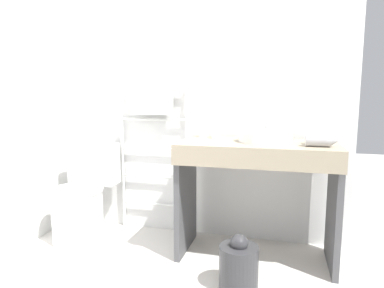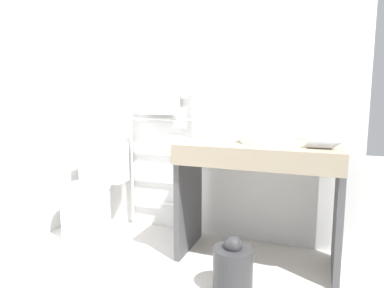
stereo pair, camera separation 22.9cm
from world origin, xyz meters
The scene contains 11 objects.
wall_back centered at (0.00, 1.42, 1.28)m, with size 2.54×0.12×2.57m, color white.
wall_side centered at (-1.21, 0.68, 1.28)m, with size 0.12×2.02×2.57m, color white.
toilet centered at (-0.79, 1.00, 0.32)m, with size 0.41×0.56×0.77m.
towel_radiator centered at (-0.29, 1.31, 0.89)m, with size 0.62×0.06×1.25m.
vanity_counter centered at (0.58, 1.03, 0.58)m, with size 1.07×0.56×0.84m.
sink_basin centered at (0.63, 1.08, 0.87)m, with size 0.37×0.37×0.07m.
faucet centered at (0.63, 1.27, 0.94)m, with size 0.02×0.10×0.16m.
cup_near_wall centered at (0.15, 1.22, 0.88)m, with size 0.06×0.06×0.10m.
cup_near_edge centered at (0.27, 1.16, 0.88)m, with size 0.07×0.07×0.09m.
hair_dryer centered at (0.97, 0.94, 0.88)m, with size 0.20×0.18×0.08m.
trash_bin centered at (0.53, 0.58, 0.15)m, with size 0.23×0.27×0.35m.
Camera 2 is at (0.97, -1.26, 1.16)m, focal length 32.00 mm.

